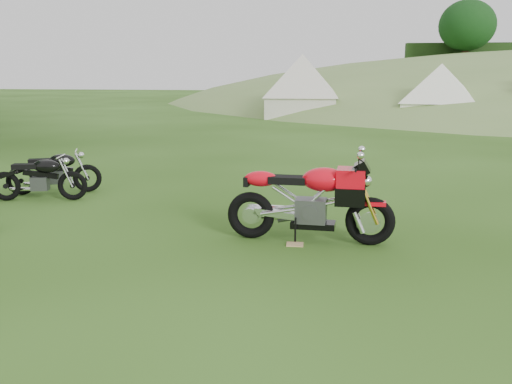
% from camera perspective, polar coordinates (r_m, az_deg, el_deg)
% --- Properties ---
extents(ground, '(120.00, 120.00, 0.00)m').
position_cam_1_polar(ground, '(6.72, -3.13, -7.81)').
color(ground, '#23440E').
rests_on(ground, ground).
extents(sport_motorcycle, '(2.18, 0.66, 1.30)m').
position_cam_1_polar(sport_motorcycle, '(7.68, 5.39, -0.28)').
color(sport_motorcycle, red).
rests_on(sport_motorcycle, ground).
extents(plywood_board, '(0.23, 0.19, 0.02)m').
position_cam_1_polar(plywood_board, '(7.65, 3.91, -5.25)').
color(plywood_board, tan).
rests_on(plywood_board, ground).
extents(vintage_moto_c, '(1.69, 0.68, 0.86)m').
position_cam_1_polar(vintage_moto_c, '(10.82, -20.92, 1.43)').
color(vintage_moto_c, black).
rests_on(vintage_moto_c, ground).
extents(vintage_moto_d, '(1.68, 0.97, 0.87)m').
position_cam_1_polar(vintage_moto_d, '(11.34, -19.55, 2.01)').
color(vintage_moto_d, black).
rests_on(vintage_moto_d, ground).
extents(tent_left, '(3.36, 3.36, 2.88)m').
position_cam_1_polar(tent_left, '(28.35, 4.64, 10.34)').
color(tent_left, silver).
rests_on(tent_left, ground).
extents(tent_mid, '(3.57, 3.57, 2.59)m').
position_cam_1_polar(tent_mid, '(26.39, 17.94, 9.37)').
color(tent_mid, white).
rests_on(tent_mid, ground).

